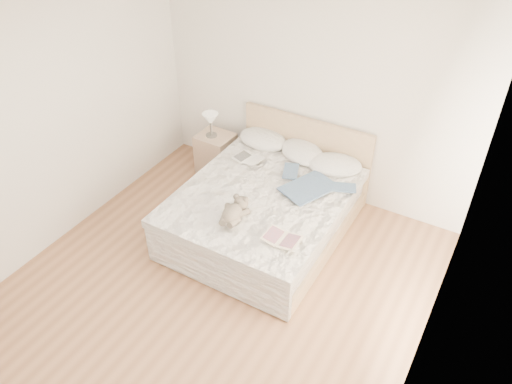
# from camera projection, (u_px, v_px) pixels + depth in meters

# --- Properties ---
(floor) EXTENTS (4.00, 4.50, 0.00)m
(floor) POSITION_uv_depth(u_px,v_px,m) (209.00, 296.00, 5.07)
(floor) COLOR brown
(floor) RESTS_ON ground
(ceiling) EXTENTS (4.00, 4.50, 0.00)m
(ceiling) POSITION_uv_depth(u_px,v_px,m) (187.00, 34.00, 3.44)
(ceiling) COLOR white
(ceiling) RESTS_ON ground
(wall_back) EXTENTS (4.00, 0.02, 2.70)m
(wall_back) POSITION_uv_depth(u_px,v_px,m) (312.00, 90.00, 5.81)
(wall_back) COLOR silver
(wall_back) RESTS_ON ground
(wall_left) EXTENTS (0.02, 4.50, 2.70)m
(wall_left) POSITION_uv_depth(u_px,v_px,m) (39.00, 131.00, 5.05)
(wall_left) COLOR silver
(wall_left) RESTS_ON ground
(wall_right) EXTENTS (0.02, 4.50, 2.70)m
(wall_right) POSITION_uv_depth(u_px,v_px,m) (437.00, 277.00, 3.45)
(wall_right) COLOR silver
(wall_right) RESTS_ON ground
(window) EXTENTS (0.02, 1.30, 1.10)m
(window) POSITION_uv_depth(u_px,v_px,m) (449.00, 240.00, 3.61)
(window) COLOR white
(window) RESTS_ON wall_right
(bed) EXTENTS (1.72, 2.14, 1.00)m
(bed) POSITION_uv_depth(u_px,v_px,m) (267.00, 209.00, 5.71)
(bed) COLOR tan
(bed) RESTS_ON floor
(nightstand) EXTENTS (0.46, 0.42, 0.56)m
(nightstand) POSITION_uv_depth(u_px,v_px,m) (216.00, 154.00, 6.69)
(nightstand) COLOR tan
(nightstand) RESTS_ON floor
(table_lamp) EXTENTS (0.25, 0.25, 0.32)m
(table_lamp) POSITION_uv_depth(u_px,v_px,m) (211.00, 120.00, 6.38)
(table_lamp) COLOR #4E4A44
(table_lamp) RESTS_ON nightstand
(pillow_left) EXTENTS (0.69, 0.52, 0.19)m
(pillow_left) POSITION_uv_depth(u_px,v_px,m) (263.00, 139.00, 6.29)
(pillow_left) COLOR white
(pillow_left) RESTS_ON bed
(pillow_middle) EXTENTS (0.76, 0.68, 0.19)m
(pillow_middle) POSITION_uv_depth(u_px,v_px,m) (302.00, 152.00, 6.05)
(pillow_middle) COLOR white
(pillow_middle) RESTS_ON bed
(pillow_right) EXTENTS (0.75, 0.62, 0.19)m
(pillow_right) POSITION_uv_depth(u_px,v_px,m) (335.00, 165.00, 5.83)
(pillow_right) COLOR silver
(pillow_right) RESTS_ON bed
(blouse) EXTENTS (0.84, 0.87, 0.03)m
(blouse) POSITION_uv_depth(u_px,v_px,m) (308.00, 188.00, 5.49)
(blouse) COLOR #2F4663
(blouse) RESTS_ON bed
(photo_book) EXTENTS (0.37, 0.29, 0.03)m
(photo_book) POSITION_uv_depth(u_px,v_px,m) (248.00, 159.00, 5.95)
(photo_book) COLOR white
(photo_book) RESTS_ON bed
(childrens_book) EXTENTS (0.37, 0.25, 0.02)m
(childrens_book) POSITION_uv_depth(u_px,v_px,m) (282.00, 239.00, 4.82)
(childrens_book) COLOR #FBEDCA
(childrens_book) RESTS_ON bed
(teddy_bear) EXTENTS (0.29, 0.38, 0.19)m
(teddy_bear) POSITION_uv_depth(u_px,v_px,m) (232.00, 218.00, 5.04)
(teddy_bear) COLOR #63584A
(teddy_bear) RESTS_ON bed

